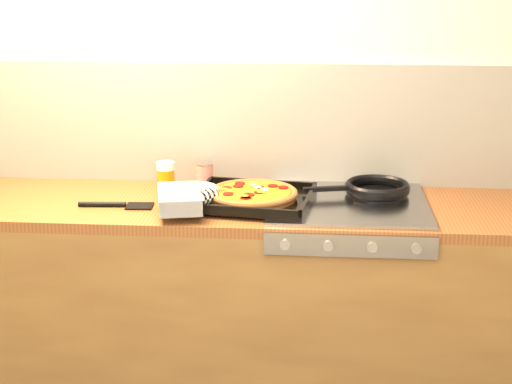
# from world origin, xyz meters

# --- Properties ---
(room_shell) EXTENTS (3.20, 3.20, 3.20)m
(room_shell) POSITION_xyz_m (0.00, 1.39, 1.15)
(room_shell) COLOR white
(room_shell) RESTS_ON ground
(counter_run) EXTENTS (3.20, 0.62, 0.90)m
(counter_run) POSITION_xyz_m (0.00, 1.10, 0.45)
(counter_run) COLOR olive
(counter_run) RESTS_ON ground
(stovetop) EXTENTS (0.60, 0.56, 0.02)m
(stovetop) POSITION_xyz_m (0.45, 1.10, 0.91)
(stovetop) COLOR #95959A
(stovetop) RESTS_ON counter_run
(pizza_on_tray) EXTENTS (0.60, 0.49, 0.07)m
(pizza_on_tray) POSITION_xyz_m (0.02, 1.04, 0.95)
(pizza_on_tray) COLOR black
(pizza_on_tray) RESTS_ON stovetop
(frying_pan) EXTENTS (0.44, 0.31, 0.04)m
(frying_pan) POSITION_xyz_m (0.56, 1.20, 0.94)
(frying_pan) COLOR black
(frying_pan) RESTS_ON stovetop
(tomato_can) EXTENTS (0.08, 0.08, 0.10)m
(tomato_can) POSITION_xyz_m (-0.13, 1.29, 0.95)
(tomato_can) COLOR maroon
(tomato_can) RESTS_ON counter_run
(juice_glass) EXTENTS (0.09, 0.09, 0.12)m
(juice_glass) POSITION_xyz_m (-0.28, 1.22, 0.96)
(juice_glass) COLOR orange
(juice_glass) RESTS_ON counter_run
(wooden_spoon) EXTENTS (0.30, 0.08, 0.02)m
(wooden_spoon) POSITION_xyz_m (0.05, 1.31, 0.91)
(wooden_spoon) COLOR #A48445
(wooden_spoon) RESTS_ON counter_run
(black_spatula) EXTENTS (0.28, 0.09, 0.02)m
(black_spatula) POSITION_xyz_m (-0.42, 1.01, 0.91)
(black_spatula) COLOR black
(black_spatula) RESTS_ON counter_run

